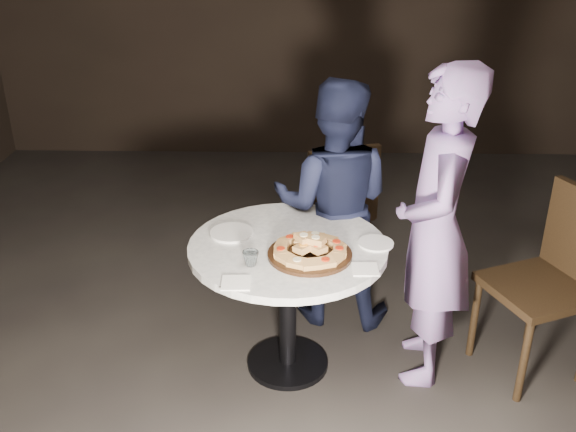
{
  "coord_description": "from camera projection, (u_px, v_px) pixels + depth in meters",
  "views": [
    {
      "loc": [
        -0.05,
        -2.69,
        2.23
      ],
      "look_at": [
        -0.11,
        0.16,
        0.87
      ],
      "focal_mm": 40.0,
      "sensor_mm": 36.0,
      "label": 1
    }
  ],
  "objects": [
    {
      "name": "diner_teal",
      "position": [
        435.0,
        230.0,
        3.12
      ],
      "size": [
        0.47,
        0.64,
        1.64
      ],
      "primitive_type": "imported",
      "rotation": [
        0.0,
        0.0,
        -1.7
      ],
      "color": "slate",
      "rests_on": "ground"
    },
    {
      "name": "focaccia_pile",
      "position": [
        310.0,
        247.0,
        3.04
      ],
      "size": [
        0.35,
        0.36,
        0.1
      ],
      "rotation": [
        0.0,
        0.0,
        0.4
      ],
      "color": "#BA8448",
      "rests_on": "serving_board"
    },
    {
      "name": "floor",
      "position": [
        309.0,
        378.0,
        3.38
      ],
      "size": [
        7.0,
        7.0,
        0.0
      ],
      "primitive_type": "plane",
      "color": "black",
      "rests_on": "ground"
    },
    {
      "name": "napkin_far",
      "position": [
        365.0,
        269.0,
        2.94
      ],
      "size": [
        0.12,
        0.12,
        0.01
      ],
      "primitive_type": "cube",
      "rotation": [
        0.0,
        0.0,
        0.01
      ],
      "color": "white",
      "rests_on": "table"
    },
    {
      "name": "diner_navy",
      "position": [
        333.0,
        204.0,
        3.63
      ],
      "size": [
        0.78,
        0.65,
        1.45
      ],
      "primitive_type": "imported",
      "rotation": [
        0.0,
        0.0,
        2.98
      ],
      "color": "black",
      "rests_on": "ground"
    },
    {
      "name": "napkin_near",
      "position": [
        236.0,
        283.0,
        2.83
      ],
      "size": [
        0.13,
        0.13,
        0.01
      ],
      "primitive_type": "cube",
      "rotation": [
        0.0,
        0.0,
        0.04
      ],
      "color": "white",
      "rests_on": "table"
    },
    {
      "name": "water_glass",
      "position": [
        251.0,
        258.0,
        2.96
      ],
      "size": [
        0.08,
        0.08,
        0.07
      ],
      "primitive_type": "imported",
      "rotation": [
        0.0,
        0.0,
        0.03
      ],
      "color": "silver",
      "rests_on": "table"
    },
    {
      "name": "plate_right",
      "position": [
        376.0,
        243.0,
        3.16
      ],
      "size": [
        0.21,
        0.21,
        0.01
      ],
      "primitive_type": "cylinder",
      "rotation": [
        0.0,
        0.0,
        0.24
      ],
      "color": "white",
      "rests_on": "table"
    },
    {
      "name": "table",
      "position": [
        288.0,
        268.0,
        3.22
      ],
      "size": [
        1.24,
        1.24,
        0.74
      ],
      "rotation": [
        0.0,
        0.0,
        -0.3
      ],
      "color": "black",
      "rests_on": "ground"
    },
    {
      "name": "plate_left",
      "position": [
        232.0,
        233.0,
        3.26
      ],
      "size": [
        0.24,
        0.24,
        0.01
      ],
      "primitive_type": "cylinder",
      "rotation": [
        0.0,
        0.0,
        -0.1
      ],
      "color": "white",
      "rests_on": "table"
    },
    {
      "name": "chair_right",
      "position": [
        556.0,
        272.0,
        3.25
      ],
      "size": [
        0.63,
        0.61,
        0.99
      ],
      "rotation": [
        0.0,
        0.0,
        -1.18
      ],
      "color": "black",
      "rests_on": "ground"
    },
    {
      "name": "serving_board",
      "position": [
        310.0,
        254.0,
        3.05
      ],
      "size": [
        0.48,
        0.48,
        0.02
      ],
      "primitive_type": "cylinder",
      "rotation": [
        0.0,
        0.0,
        -0.2
      ],
      "color": "black",
      "rests_on": "table"
    },
    {
      "name": "chair_far",
      "position": [
        335.0,
        203.0,
        4.05
      ],
      "size": [
        0.58,
        0.6,
        0.97
      ],
      "rotation": [
        0.0,
        0.0,
        3.48
      ],
      "color": "black",
      "rests_on": "ground"
    }
  ]
}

